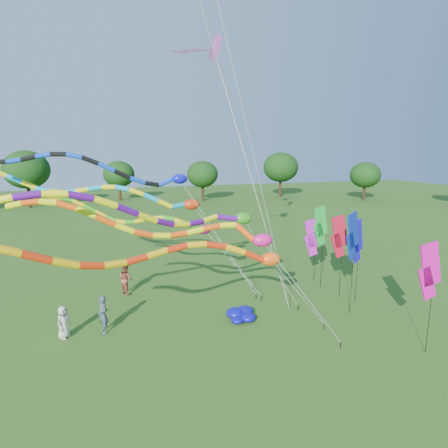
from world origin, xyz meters
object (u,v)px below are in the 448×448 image
object	(u,v)px
tube_kite_red	(172,255)
blue_nylon_heap	(242,316)
person_c	(126,279)
tube_kite_orange	(174,228)
person_b	(103,314)
person_a	(63,322)

from	to	relation	value
tube_kite_red	blue_nylon_heap	world-z (taller)	tube_kite_red
tube_kite_red	person_c	xyz separation A→B (m)	(-1.17, 8.82, -3.72)
tube_kite_orange	person_c	world-z (taller)	tube_kite_orange
blue_nylon_heap	person_b	distance (m)	6.77
tube_kite_red	person_b	size ratio (longest dim) A/B	7.89
tube_kite_red	person_a	size ratio (longest dim) A/B	9.39
blue_nylon_heap	person_a	world-z (taller)	person_a
person_c	person_a	bearing A→B (deg)	117.25
person_c	tube_kite_red	bearing A→B (deg)	158.51
tube_kite_orange	blue_nylon_heap	xyz separation A→B (m)	(3.74, 1.93, -5.18)
tube_kite_red	tube_kite_orange	distance (m)	1.46
blue_nylon_heap	person_c	xyz separation A→B (m)	(-5.26, 5.70, 0.67)
tube_kite_red	person_a	xyz separation A→B (m)	(-4.31, 4.12, -3.87)
tube_kite_red	blue_nylon_heap	xyz separation A→B (m)	(4.08, 3.11, -4.39)
blue_nylon_heap	person_c	size ratio (longest dim) A/B	0.96
person_a	person_c	xyz separation A→B (m)	(3.13, 4.70, 0.15)
tube_kite_red	person_b	bearing A→B (deg)	114.86
tube_kite_orange	person_c	xyz separation A→B (m)	(-1.52, 7.63, -4.51)
tube_kite_red	person_c	bearing A→B (deg)	89.90
person_a	person_c	world-z (taller)	person_c
blue_nylon_heap	person_a	xyz separation A→B (m)	(-8.39, 1.00, 0.52)
blue_nylon_heap	person_a	size ratio (longest dim) A/B	1.14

